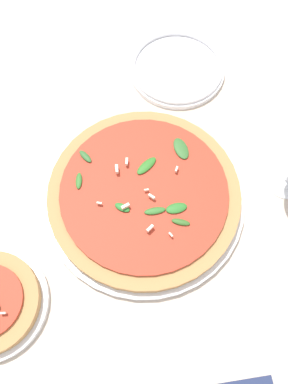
# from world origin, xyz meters

# --- Properties ---
(ground_plane) EXTENTS (6.00, 6.00, 0.00)m
(ground_plane) POSITION_xyz_m (0.00, 0.00, 0.00)
(ground_plane) COLOR beige
(pizza_arugula_main) EXTENTS (0.35, 0.35, 0.05)m
(pizza_arugula_main) POSITION_xyz_m (-0.01, -0.02, 0.02)
(pizza_arugula_main) COLOR white
(pizza_arugula_main) RESTS_ON ground_plane
(side_plate_white) EXTENTS (0.19, 0.19, 0.02)m
(side_plate_white) POSITION_xyz_m (-0.06, -0.31, 0.01)
(side_plate_white) COLOR white
(side_plate_white) RESTS_ON ground_plane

